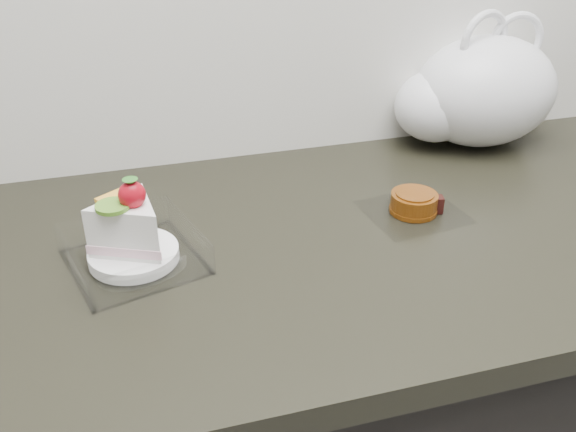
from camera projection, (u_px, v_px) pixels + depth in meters
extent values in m
cube|color=black|center=(362.00, 240.00, 0.98)|extent=(2.04, 0.64, 0.04)
cube|color=white|center=(135.00, 261.00, 0.89)|extent=(0.21, 0.21, 0.00)
cylinder|color=white|center=(134.00, 255.00, 0.88)|extent=(0.12, 0.12, 0.02)
ellipsoid|color=red|center=(132.00, 195.00, 0.83)|extent=(0.04, 0.03, 0.04)
cone|color=#2D7223|center=(130.00, 182.00, 0.82)|extent=(0.02, 0.02, 0.01)
cylinder|color=#68A42F|center=(112.00, 206.00, 0.83)|extent=(0.04, 0.04, 0.01)
cube|color=#F8A92F|center=(117.00, 195.00, 0.85)|extent=(0.06, 0.05, 0.01)
cube|color=white|center=(413.00, 212.00, 1.01)|extent=(0.16, 0.15, 0.00)
cylinder|color=#69380C|center=(414.00, 203.00, 1.00)|extent=(0.09, 0.09, 0.03)
cylinder|color=#69380C|center=(413.00, 209.00, 1.01)|extent=(0.09, 0.09, 0.01)
cylinder|color=#69380C|center=(415.00, 193.00, 0.99)|extent=(0.07, 0.07, 0.00)
cube|color=black|center=(436.00, 204.00, 1.00)|extent=(0.02, 0.02, 0.03)
ellipsoid|color=silver|center=(485.00, 91.00, 1.20)|extent=(0.30, 0.24, 0.21)
ellipsoid|color=silver|center=(437.00, 106.00, 1.20)|extent=(0.18, 0.16, 0.13)
torus|color=silver|center=(484.00, 42.00, 1.15)|extent=(0.11, 0.04, 0.11)
torus|color=silver|center=(517.00, 40.00, 1.17)|extent=(0.11, 0.03, 0.10)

